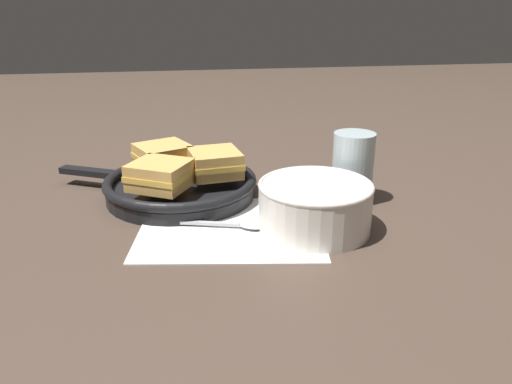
{
  "coord_description": "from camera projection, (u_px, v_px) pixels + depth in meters",
  "views": [
    {
      "loc": [
        -0.11,
        -0.75,
        0.35
      ],
      "look_at": [
        0.02,
        0.03,
        0.04
      ],
      "focal_mm": 35.0,
      "sensor_mm": 36.0,
      "label": 1
    }
  ],
  "objects": [
    {
      "name": "drinking_glass",
      "position": [
        353.0,
        168.0,
        0.9
      ],
      "size": [
        0.07,
        0.07,
        0.13
      ],
      "color": "silver",
      "rests_on": "ground_plane"
    },
    {
      "name": "napkin",
      "position": [
        231.0,
        226.0,
        0.81
      ],
      "size": [
        0.33,
        0.29,
        0.0
      ],
      "color": "white",
      "rests_on": "ground_plane"
    },
    {
      "name": "skillet",
      "position": [
        180.0,
        186.0,
        0.93
      ],
      "size": [
        0.38,
        0.28,
        0.04
      ],
      "color": "black",
      "rests_on": "ground_plane"
    },
    {
      "name": "soup_bowl",
      "position": [
        315.0,
        203.0,
        0.79
      ],
      "size": [
        0.18,
        0.18,
        0.08
      ],
      "color": "silver",
      "rests_on": "ground_plane"
    },
    {
      "name": "sandwich_near_left",
      "position": [
        163.0,
        156.0,
        0.97
      ],
      "size": [
        0.12,
        0.12,
        0.05
      ],
      "rotation": [
        0.0,
        0.0,
        3.55
      ],
      "color": "tan",
      "rests_on": "skillet"
    },
    {
      "name": "spoon",
      "position": [
        242.0,
        225.0,
        0.81
      ],
      "size": [
        0.15,
        0.06,
        0.01
      ],
      "rotation": [
        0.0,
        0.0,
        -0.28
      ],
      "color": "#B7B7BC",
      "rests_on": "napkin"
    },
    {
      "name": "ground_plane",
      "position": [
        244.0,
        222.0,
        0.83
      ],
      "size": [
        4.0,
        4.0,
        0.0
      ],
      "primitive_type": "plane",
      "color": "#47382D"
    },
    {
      "name": "sandwich_near_right",
      "position": [
        160.0,
        175.0,
        0.86
      ],
      "size": [
        0.13,
        0.13,
        0.05
      ],
      "rotation": [
        0.0,
        0.0,
        5.76
      ],
      "color": "tan",
      "rests_on": "skillet"
    },
    {
      "name": "sandwich_far_left",
      "position": [
        215.0,
        163.0,
        0.93
      ],
      "size": [
        0.1,
        0.11,
        0.05
      ],
      "rotation": [
        0.0,
        0.0,
        7.98
      ],
      "color": "tan",
      "rests_on": "skillet"
    }
  ]
}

